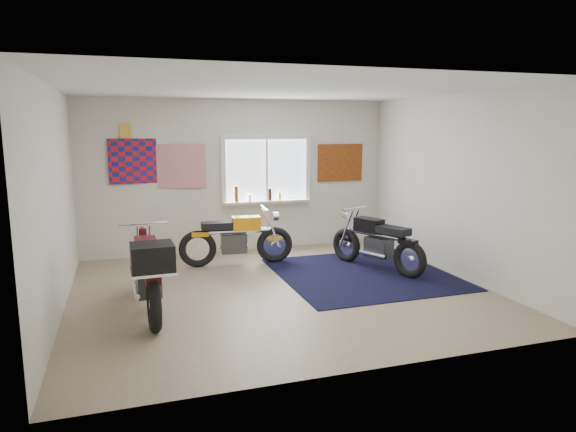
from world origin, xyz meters
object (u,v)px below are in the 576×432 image
object	(u,v)px
navy_rug	(363,274)
yellow_triumph	(236,240)
black_chrome_bike	(377,244)
maroon_tourer	(149,272)

from	to	relation	value
navy_rug	yellow_triumph	size ratio (longest dim) A/B	1.40
black_chrome_bike	navy_rug	bearing A→B (deg)	96.55
navy_rug	maroon_tourer	size ratio (longest dim) A/B	1.30
navy_rug	black_chrome_bike	distance (m)	0.55
yellow_triumph	black_chrome_bike	bearing A→B (deg)	-20.43
yellow_triumph	black_chrome_bike	distance (m)	2.25
yellow_triumph	maroon_tourer	xyz separation A→B (m)	(-1.46, -1.94, 0.12)
navy_rug	yellow_triumph	world-z (taller)	yellow_triumph
maroon_tourer	yellow_triumph	bearing A→B (deg)	-38.77
yellow_triumph	maroon_tourer	world-z (taller)	maroon_tourer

